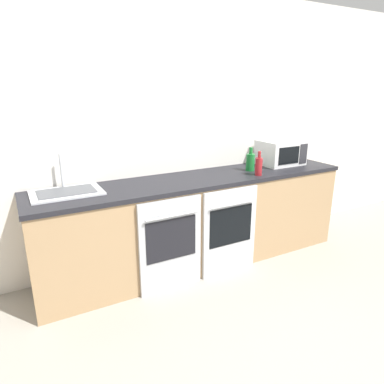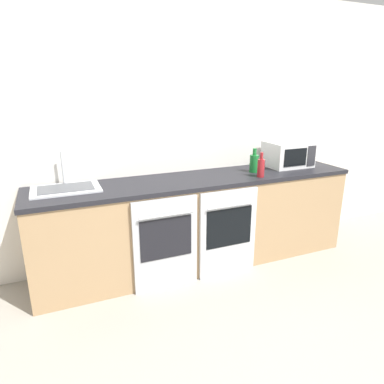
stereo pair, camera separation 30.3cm
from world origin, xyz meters
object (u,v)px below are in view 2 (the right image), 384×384
bottle_green (254,163)px  sink (66,188)px  oven_left (166,244)px  oven_right (228,233)px  bottle_red (261,167)px  microwave (288,154)px

bottle_green → sink: 1.80m
oven_left → oven_right: (0.61, 0.00, 0.00)m
oven_left → sink: bearing=151.9°
bottle_red → bottle_green: bearing=76.4°
microwave → sink: sink is taller
oven_right → oven_left: bearing=180.0°
bottle_red → sink: 1.77m
bottle_green → oven_left: bearing=-163.5°
bottle_green → sink: size_ratio=0.43×
oven_right → sink: bearing=163.7°
oven_right → bottle_red: 0.70m
oven_left → oven_right: 0.61m
oven_right → sink: sink is taller
oven_right → microwave: 1.17m
oven_left → bottle_red: bottle_red is taller
oven_left → bottle_red: bearing=6.8°
oven_left → bottle_green: bottle_green is taller
microwave → bottle_red: 0.59m
oven_left → bottle_red: size_ratio=3.52×
bottle_green → sink: bearing=177.4°
oven_left → oven_right: size_ratio=1.00×
oven_left → microwave: 1.69m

